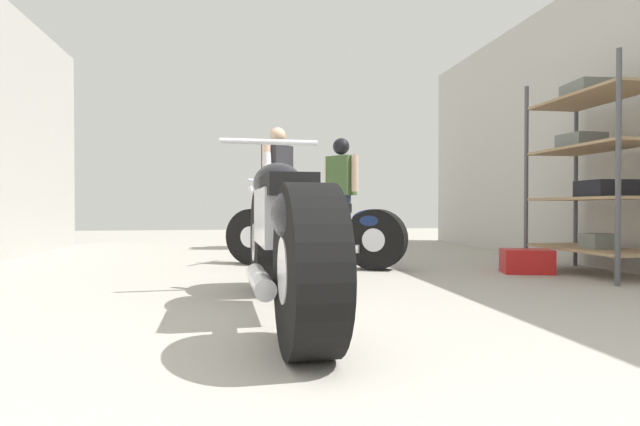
{
  "coord_description": "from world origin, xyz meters",
  "views": [
    {
      "loc": [
        -0.48,
        -0.75,
        0.6
      ],
      "look_at": [
        0.22,
        3.5,
        0.54
      ],
      "focal_mm": 28.0,
      "sensor_mm": 36.0,
      "label": 1
    }
  ],
  "objects_px": {
    "motorcycle_maroon_cruiser": "(283,234)",
    "red_toolbox": "(527,261)",
    "mechanic_with_helmet": "(341,182)",
    "motorcycle_black_naked": "(316,230)",
    "mechanic_in_blue": "(278,180)"
  },
  "relations": [
    {
      "from": "motorcycle_black_naked",
      "to": "mechanic_in_blue",
      "type": "height_order",
      "value": "mechanic_in_blue"
    },
    {
      "from": "motorcycle_black_naked",
      "to": "mechanic_with_helmet",
      "type": "bearing_deg",
      "value": 72.6
    },
    {
      "from": "motorcycle_black_naked",
      "to": "mechanic_in_blue",
      "type": "relative_size",
      "value": 1.0
    },
    {
      "from": "motorcycle_maroon_cruiser",
      "to": "red_toolbox",
      "type": "distance_m",
      "value": 2.73
    },
    {
      "from": "motorcycle_maroon_cruiser",
      "to": "red_toolbox",
      "type": "xyz_separation_m",
      "value": [
        2.31,
        1.41,
        -0.34
      ]
    },
    {
      "from": "motorcycle_maroon_cruiser",
      "to": "mechanic_in_blue",
      "type": "distance_m",
      "value": 4.41
    },
    {
      "from": "red_toolbox",
      "to": "mechanic_with_helmet",
      "type": "bearing_deg",
      "value": 107.76
    },
    {
      "from": "motorcycle_maroon_cruiser",
      "to": "mechanic_with_helmet",
      "type": "bearing_deg",
      "value": 74.46
    },
    {
      "from": "mechanic_with_helmet",
      "to": "red_toolbox",
      "type": "relative_size",
      "value": 3.86
    },
    {
      "from": "motorcycle_black_naked",
      "to": "red_toolbox",
      "type": "height_order",
      "value": "motorcycle_black_naked"
    },
    {
      "from": "mechanic_in_blue",
      "to": "red_toolbox",
      "type": "distance_m",
      "value": 3.67
    },
    {
      "from": "red_toolbox",
      "to": "motorcycle_black_naked",
      "type": "bearing_deg",
      "value": 156.61
    },
    {
      "from": "motorcycle_maroon_cruiser",
      "to": "red_toolbox",
      "type": "bearing_deg",
      "value": 31.37
    },
    {
      "from": "mechanic_with_helmet",
      "to": "motorcycle_maroon_cruiser",
      "type": "bearing_deg",
      "value": -105.54
    },
    {
      "from": "mechanic_in_blue",
      "to": "red_toolbox",
      "type": "height_order",
      "value": "mechanic_in_blue"
    }
  ]
}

